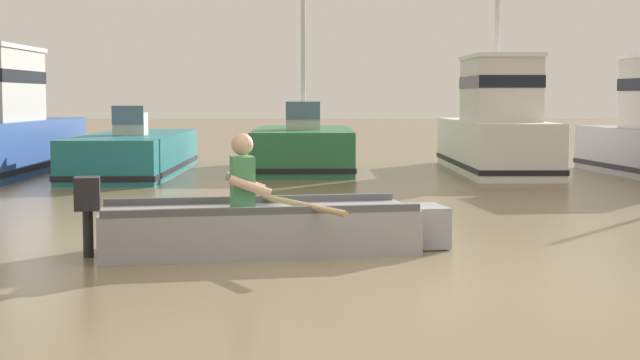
% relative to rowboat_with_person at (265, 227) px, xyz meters
% --- Properties ---
extents(ground_plane, '(120.00, 120.00, 0.00)m').
position_rel_rowboat_with_person_xyz_m(ground_plane, '(1.08, -1.17, -0.25)').
color(ground_plane, '#7A6B4C').
extents(rowboat_with_person, '(3.71, 1.82, 1.19)m').
position_rel_rowboat_with_person_xyz_m(rowboat_with_person, '(0.00, 0.00, 0.00)').
color(rowboat_with_person, gray).
rests_on(rowboat_with_person, ground).
extents(moored_boat_teal, '(2.01, 6.18, 1.38)m').
position_rel_rowboat_with_person_xyz_m(moored_boat_teal, '(-3.46, 9.78, 0.13)').
color(moored_boat_teal, '#1E727A').
rests_on(moored_boat_teal, ground).
extents(moored_boat_green, '(2.21, 4.86, 4.16)m').
position_rel_rowboat_with_person_xyz_m(moored_boat_green, '(-0.07, 10.76, 0.18)').
color(moored_boat_green, '#287042').
rests_on(moored_boat_green, ground).
extents(moored_boat_white, '(1.84, 5.64, 3.74)m').
position_rel_rowboat_with_person_xyz_m(moored_boat_white, '(3.92, 10.27, 0.64)').
color(moored_boat_white, white).
rests_on(moored_boat_white, ground).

